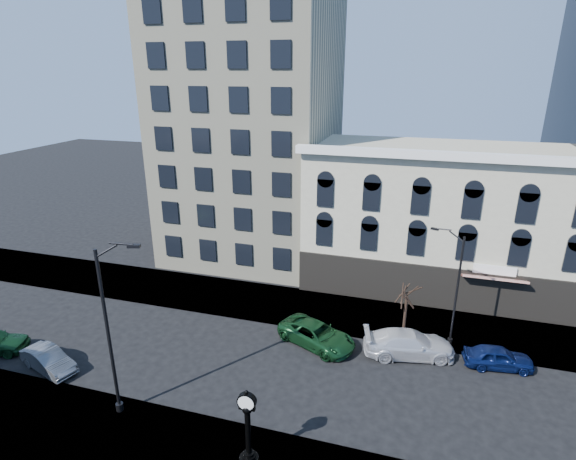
% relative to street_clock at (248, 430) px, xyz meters
% --- Properties ---
extents(ground, '(160.00, 160.00, 0.00)m').
position_rel_street_clock_xyz_m(ground, '(-3.34, 7.21, -2.00)').
color(ground, black).
rests_on(ground, ground).
extents(sidewalk_far, '(160.00, 6.00, 0.12)m').
position_rel_street_clock_xyz_m(sidewalk_far, '(-3.34, 15.21, -1.94)').
color(sidewalk_far, gray).
rests_on(sidewalk_far, ground).
extents(sidewalk_near, '(160.00, 6.00, 0.12)m').
position_rel_street_clock_xyz_m(sidewalk_near, '(-3.34, -0.79, -1.94)').
color(sidewalk_near, gray).
rests_on(sidewalk_near, ground).
extents(cream_tower, '(15.90, 15.40, 42.50)m').
position_rel_street_clock_xyz_m(cream_tower, '(-9.45, 26.09, 17.32)').
color(cream_tower, beige).
rests_on(cream_tower, ground).
extents(victorian_row, '(22.60, 11.19, 12.50)m').
position_rel_street_clock_xyz_m(victorian_row, '(8.66, 23.10, 3.99)').
color(victorian_row, beige).
rests_on(victorian_row, ground).
extents(street_clock, '(0.94, 0.94, 4.16)m').
position_rel_street_clock_xyz_m(street_clock, '(0.00, 0.00, 0.00)').
color(street_clock, black).
rests_on(street_clock, sidewalk_near).
extents(street_lamp_near, '(2.58, 1.02, 10.21)m').
position_rel_street_clock_xyz_m(street_lamp_near, '(-7.41, 1.42, 5.82)').
color(street_lamp_near, black).
rests_on(street_lamp_near, sidewalk_near).
extents(street_lamp_far, '(2.09, 0.88, 8.32)m').
position_rel_street_clock_xyz_m(street_lamp_far, '(9.14, 13.40, 4.40)').
color(street_lamp_far, black).
rests_on(street_lamp_far, sidewalk_far).
extents(bare_tree_far, '(2.70, 2.70, 4.63)m').
position_rel_street_clock_xyz_m(bare_tree_far, '(6.59, 13.63, 1.61)').
color(bare_tree_far, black).
rests_on(bare_tree_far, sidewalk_far).
extents(car_near_b, '(4.46, 2.61, 1.39)m').
position_rel_street_clock_xyz_m(car_near_b, '(-14.75, 3.18, -1.31)').
color(car_near_b, '#595B60').
rests_on(car_near_b, ground).
extents(car_far_a, '(6.10, 4.63, 1.54)m').
position_rel_street_clock_xyz_m(car_far_a, '(0.89, 10.64, -1.23)').
color(car_far_a, '#143F1E').
rests_on(car_far_a, ground).
extents(car_far_b, '(6.31, 3.67, 1.72)m').
position_rel_street_clock_xyz_m(car_far_b, '(7.01, 11.17, -1.14)').
color(car_far_b, silver).
rests_on(car_far_b, ground).
extents(car_far_c, '(4.38, 2.22, 1.43)m').
position_rel_street_clock_xyz_m(car_far_c, '(12.52, 11.46, -1.29)').
color(car_far_c, '#0C194C').
rests_on(car_far_c, ground).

